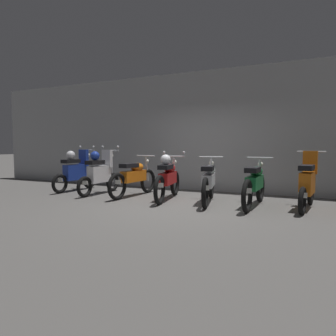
{
  "coord_description": "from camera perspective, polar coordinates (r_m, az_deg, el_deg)",
  "views": [
    {
      "loc": [
        2.48,
        -5.81,
        1.27
      ],
      "look_at": [
        -0.54,
        0.75,
        0.75
      ],
      "focal_mm": 32.28,
      "sensor_mm": 36.0,
      "label": 1
    }
  ],
  "objects": [
    {
      "name": "motorbike_slot_0",
      "position": [
        9.01,
        -16.99,
        -0.52
      ],
      "size": [
        0.59,
        1.68,
        1.29
      ],
      "color": "black",
      "rests_on": "ground"
    },
    {
      "name": "motorbike_slot_6",
      "position": [
        6.71,
        24.84,
        -2.65
      ],
      "size": [
        0.56,
        1.68,
        1.18
      ],
      "color": "black",
      "rests_on": "ground"
    },
    {
      "name": "ground_plane",
      "position": [
        6.45,
        1.61,
        -7.25
      ],
      "size": [
        80.0,
        80.0,
        0.0
      ],
      "primitive_type": "plane",
      "color": "#565451"
    },
    {
      "name": "motorbike_slot_4",
      "position": [
        6.83,
        7.69,
        -2.48
      ],
      "size": [
        0.61,
        1.93,
        1.03
      ],
      "color": "black",
      "rests_on": "ground"
    },
    {
      "name": "motorbike_slot_1",
      "position": [
        8.22,
        -12.74,
        -0.88
      ],
      "size": [
        0.59,
        1.68,
        1.29
      ],
      "color": "black",
      "rests_on": "ground"
    },
    {
      "name": "motorbike_slot_3",
      "position": [
        7.17,
        0.0,
        -1.82
      ],
      "size": [
        0.58,
        1.94,
        1.15
      ],
      "color": "black",
      "rests_on": "ground"
    },
    {
      "name": "back_wall",
      "position": [
        8.75,
        8.29,
        6.86
      ],
      "size": [
        16.0,
        0.3,
        3.39
      ],
      "primitive_type": "cube",
      "color": "#9EA0A3",
      "rests_on": "ground"
    },
    {
      "name": "motorbike_slot_5",
      "position": [
        6.59,
        16.05,
        -2.85
      ],
      "size": [
        0.56,
        1.95,
        1.03
      ],
      "color": "black",
      "rests_on": "ground"
    },
    {
      "name": "motorbike_slot_2",
      "position": [
        7.73,
        -6.4,
        -1.69
      ],
      "size": [
        0.56,
        1.95,
        1.03
      ],
      "color": "black",
      "rests_on": "ground"
    }
  ]
}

